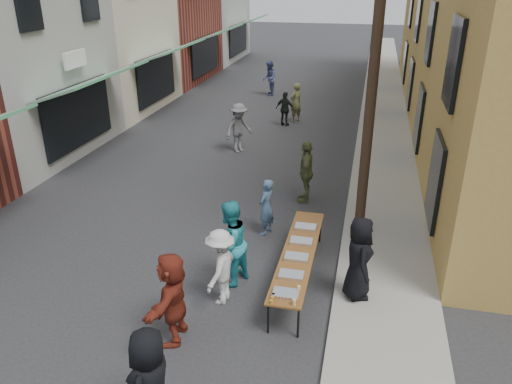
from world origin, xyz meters
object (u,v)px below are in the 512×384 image
at_px(guest_front_c, 230,244).
at_px(utility_pole_far, 379,1).
at_px(serving_table, 299,253).
at_px(utility_pole_mid, 378,17).
at_px(utility_pole_near, 375,60).
at_px(server, 359,258).
at_px(catering_tray_sausage, 286,294).

bearing_deg(guest_front_c, utility_pole_far, -162.81).
bearing_deg(serving_table, guest_front_c, -164.80).
height_order(utility_pole_mid, serving_table, utility_pole_mid).
xyz_separation_m(utility_pole_near, guest_front_c, (-2.70, -3.16, -3.51)).
bearing_deg(serving_table, utility_pole_mid, 85.18).
xyz_separation_m(utility_pole_far, guest_front_c, (-2.70, -27.16, -3.51)).
height_order(utility_pole_near, serving_table, utility_pole_near).
distance_m(serving_table, server, 1.39).
height_order(utility_pole_near, catering_tray_sausage, utility_pole_near).
bearing_deg(utility_pole_mid, utility_pole_far, 90.00).
distance_m(utility_pole_near, server, 4.71).
xyz_separation_m(utility_pole_mid, utility_pole_far, (0.00, 12.00, 0.00)).
relative_size(serving_table, server, 2.20).
xyz_separation_m(catering_tray_sausage, guest_front_c, (-1.46, 1.25, 0.20)).
bearing_deg(catering_tray_sausage, utility_pole_mid, 85.66).
xyz_separation_m(utility_pole_near, catering_tray_sausage, (-1.24, -4.41, -3.71)).
height_order(utility_pole_far, server, utility_pole_far).
distance_m(catering_tray_sausage, guest_front_c, 1.93).
xyz_separation_m(utility_pole_mid, serving_table, (-1.24, -14.76, -3.79)).
distance_m(utility_pole_near, utility_pole_mid, 12.00).
bearing_deg(utility_pole_far, catering_tray_sausage, -92.51).
relative_size(utility_pole_far, server, 4.95).
height_order(utility_pole_near, utility_pole_far, same).
xyz_separation_m(utility_pole_far, catering_tray_sausage, (-1.24, -28.41, -3.71)).
xyz_separation_m(catering_tray_sausage, server, (1.29, 1.25, 0.22)).
bearing_deg(server, serving_table, 59.31).
relative_size(utility_pole_mid, serving_table, 2.25).
distance_m(utility_pole_mid, server, 15.55).
bearing_deg(utility_pole_far, server, -89.89).
relative_size(utility_pole_mid, server, 4.95).
relative_size(utility_pole_near, serving_table, 2.25).
xyz_separation_m(utility_pole_mid, guest_front_c, (-2.70, -15.16, -3.51)).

